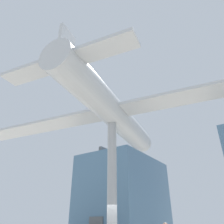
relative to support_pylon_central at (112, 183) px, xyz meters
name	(u,v)px	position (x,y,z in m)	size (l,w,h in m)	color
glass_pavilion_left	(124,197)	(-8.73, 15.64, 1.17)	(8.08, 11.70, 10.13)	slate
support_pylon_central	(112,183)	(0.00, 0.00, 0.00)	(0.54, 0.54, 7.22)	#999EA3
suspended_airplane	(113,112)	(-0.02, 0.10, 4.47)	(21.65, 13.51, 2.87)	#B2B7BC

